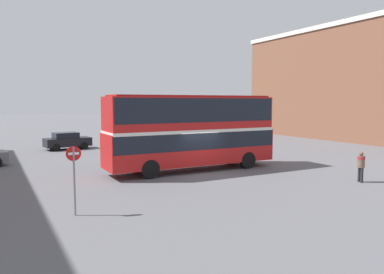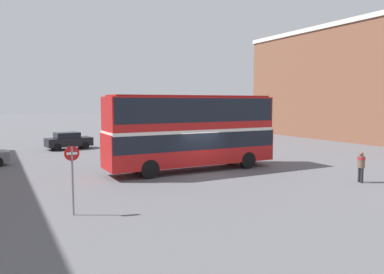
{
  "view_description": "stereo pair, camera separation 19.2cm",
  "coord_description": "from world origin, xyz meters",
  "views": [
    {
      "loc": [
        -11.02,
        -19.28,
        4.33
      ],
      "look_at": [
        0.08,
        1.21,
        2.12
      ],
      "focal_mm": 35.0,
      "sensor_mm": 36.0,
      "label": 1
    },
    {
      "loc": [
        -10.85,
        -19.37,
        4.33
      ],
      "look_at": [
        0.08,
        1.21,
        2.12
      ],
      "focal_mm": 35.0,
      "sensor_mm": 36.0,
      "label": 2
    }
  ],
  "objects": [
    {
      "name": "double_decker_bus",
      "position": [
        0.08,
        1.21,
        2.71
      ],
      "size": [
        10.95,
        2.5,
        4.72
      ],
      "rotation": [
        0.0,
        0.0,
        0.0
      ],
      "color": "red",
      "rests_on": "ground_plane"
    },
    {
      "name": "parked_car_side_street",
      "position": [
        -4.9,
        15.89,
        0.79
      ],
      "size": [
        4.17,
        2.22,
        1.55
      ],
      "rotation": [
        0.0,
        0.0,
        0.11
      ],
      "color": "black",
      "rests_on": "ground_plane"
    },
    {
      "name": "parked_car_kerb_near",
      "position": [
        6.73,
        11.59,
        0.75
      ],
      "size": [
        4.65,
        2.73,
        1.47
      ],
      "rotation": [
        0.0,
        0.0,
        -0.22
      ],
      "color": "navy",
      "rests_on": "ground_plane"
    },
    {
      "name": "pedestrian_foreground",
      "position": [
        6.42,
        -6.16,
        1.01
      ],
      "size": [
        0.52,
        0.52,
        1.65
      ],
      "rotation": [
        0.0,
        0.0,
        2.77
      ],
      "color": "#232328",
      "rests_on": "ground_plane"
    },
    {
      "name": "ground_plane",
      "position": [
        0.0,
        0.0,
        0.0
      ],
      "size": [
        240.0,
        240.0,
        0.0
      ],
      "primitive_type": "plane",
      "color": "#5B5B60"
    },
    {
      "name": "building_row_right",
      "position": [
        26.57,
        7.42,
        6.48
      ],
      "size": [
        9.21,
        33.42,
        12.94
      ],
      "color": "brown",
      "rests_on": "ground_plane"
    },
    {
      "name": "no_entry_sign",
      "position": [
        -8.3,
        -4.9,
        1.74
      ],
      "size": [
        0.56,
        0.08,
        2.67
      ],
      "color": "gray",
      "rests_on": "ground_plane"
    }
  ]
}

